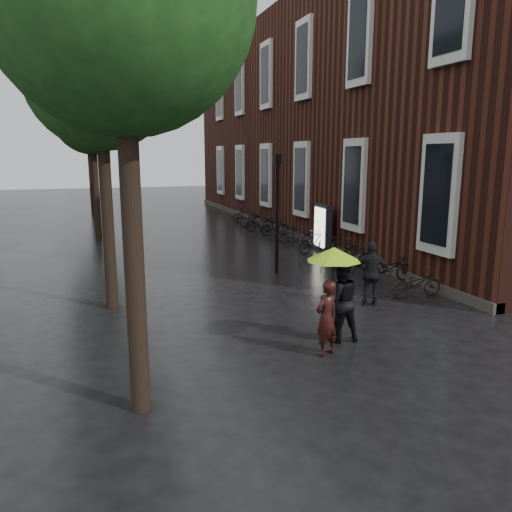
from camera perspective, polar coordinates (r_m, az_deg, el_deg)
name	(u,v)px	position (r m, az deg, el deg)	size (l,w,h in m)	color
ground	(380,398)	(9.33, 14.04, -15.50)	(120.00, 120.00, 0.00)	black
brick_building	(354,123)	(30.46, 11.11, 14.73)	(10.20, 33.20, 12.00)	#38160F
street_trees	(94,102)	(22.91, -18.06, 16.38)	(4.33, 34.03, 8.91)	black
person_burgundy	(326,318)	(10.66, 8.05, -7.02)	(0.60, 0.39, 1.63)	black
person_black	(340,300)	(11.47, 9.58, -5.03)	(0.92, 0.72, 1.90)	black
lime_umbrella	(334,254)	(10.76, 8.88, 0.21)	(1.19, 1.19, 1.74)	black
pedestrian_walking	(372,274)	(14.30, 13.10, -2.01)	(1.07, 0.44, 1.82)	black
parked_bicycles	(304,238)	(22.66, 5.51, 2.04)	(2.10, 18.04, 1.03)	black
ad_lightbox	(323,228)	(21.92, 7.61, 3.18)	(0.31, 1.37, 2.07)	black
lamp_post	(277,202)	(17.50, 2.43, 6.14)	(0.22, 0.22, 4.19)	black
cycle_sign	(126,209)	(25.13, -14.67, 5.24)	(0.13, 0.44, 2.41)	#262628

